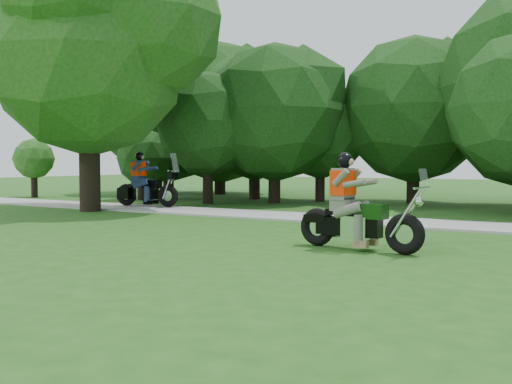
% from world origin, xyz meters
% --- Properties ---
extents(ground, '(100.00, 100.00, 0.00)m').
position_xyz_m(ground, '(0.00, 0.00, 0.00)').
color(ground, '#214D16').
rests_on(ground, ground).
extents(walkway, '(60.00, 2.20, 0.06)m').
position_xyz_m(walkway, '(0.00, 8.00, 0.03)').
color(walkway, gray).
rests_on(walkway, ground).
extents(tree_line, '(40.68, 11.99, 7.90)m').
position_xyz_m(tree_line, '(0.33, 14.99, 3.79)').
color(tree_line, black).
rests_on(tree_line, ground).
extents(big_tree_west, '(8.64, 6.56, 9.96)m').
position_xyz_m(big_tree_west, '(-10.54, 6.85, 5.76)').
color(big_tree_west, black).
rests_on(big_tree_west, ground).
extents(chopper_motorcycle, '(2.53, 0.78, 1.81)m').
position_xyz_m(chopper_motorcycle, '(0.01, 3.10, 0.67)').
color(chopper_motorcycle, black).
rests_on(chopper_motorcycle, ground).
extents(touring_motorcycle, '(2.54, 0.97, 1.94)m').
position_xyz_m(touring_motorcycle, '(-9.92, 8.43, 0.76)').
color(touring_motorcycle, black).
rests_on(touring_motorcycle, walkway).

